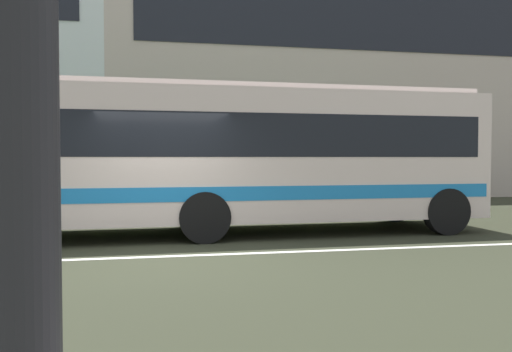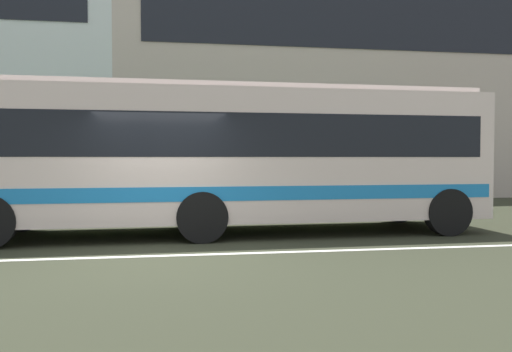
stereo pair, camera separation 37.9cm
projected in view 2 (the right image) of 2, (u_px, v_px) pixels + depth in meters
name	position (u px, v px, depth m)	size (l,w,h in m)	color
ground_plane	(160.00, 256.00, 8.76)	(160.00, 160.00, 0.00)	#2E3222
lane_centre_line	(160.00, 256.00, 8.76)	(60.00, 0.16, 0.01)	silver
hedge_row_far	(182.00, 197.00, 14.99)	(18.31, 1.10, 1.07)	#3B6F24
apartment_block_right	(389.00, 68.00, 26.21)	(25.89, 10.57, 12.34)	#B9AC9F
transit_bus	(229.00, 154.00, 11.35)	(11.13, 2.87, 3.16)	beige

